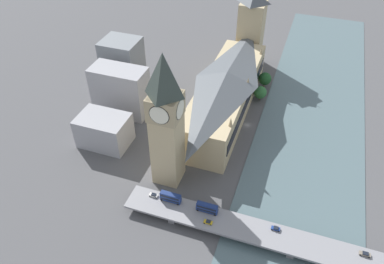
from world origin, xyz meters
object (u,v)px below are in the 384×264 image
victoria_tower (251,29)px  car_southbound_mid (208,222)px  car_northbound_mid (276,228)px  car_southbound_lead (154,195)px  double_decker_bus_mid (207,208)px  parliament_hall (226,93)px  road_bridge (293,242)px  car_northbound_tail (365,254)px  clock_tower (166,120)px  double_decker_bus_lead (171,197)px

victoria_tower → car_southbound_mid: size_ratio=15.05×
car_northbound_mid → car_southbound_lead: bearing=0.3°
double_decker_bus_mid → car_northbound_mid: size_ratio=2.59×
parliament_hall → road_bridge: bearing=122.3°
car_northbound_tail → car_southbound_lead: 95.32m
road_bridge → car_southbound_mid: (37.19, 2.93, 1.54)m
clock_tower → victoria_tower: 129.00m
car_northbound_mid → car_southbound_lead: size_ratio=0.93×
double_decker_bus_lead → car_northbound_mid: 49.49m
clock_tower → car_northbound_mid: size_ratio=18.51×
double_decker_bus_lead → car_southbound_mid: bearing=163.3°
car_northbound_mid → car_southbound_mid: 29.74m
double_decker_bus_lead → car_southbound_lead: double_decker_bus_lead is taller
double_decker_bus_lead → car_southbound_lead: (8.83, -0.05, -2.06)m
car_northbound_mid → victoria_tower: bearing=-72.8°
clock_tower → car_northbound_mid: clock_tower is taller
car_northbound_tail → victoria_tower: bearing=-60.6°
road_bridge → car_northbound_tail: size_ratio=34.27×
victoria_tower → parliament_hall: bearing=90.0°
car_northbound_tail → road_bridge: bearing=6.2°
parliament_hall → car_southbound_lead: bearing=80.8°
car_northbound_tail → double_decker_bus_lead: bearing=-0.0°
double_decker_bus_lead → car_southbound_mid: double_decker_bus_lead is taller
road_bridge → double_decker_bus_lead: (57.61, -3.20, 3.64)m
parliament_hall → victoria_tower: size_ratio=1.78×
road_bridge → double_decker_bus_lead: 57.81m
car_northbound_mid → road_bridge: bearing=156.5°
parliament_hall → car_southbound_lead: size_ratio=25.05×
road_bridge → car_northbound_mid: size_ratio=39.79×
road_bridge → double_decker_bus_lead: bearing=-3.2°
double_decker_bus_mid → double_decker_bus_lead: bearing=-0.8°
parliament_hall → car_northbound_tail: bearing=135.3°
double_decker_bus_mid → car_southbound_mid: 6.66m
car_northbound_mid → car_northbound_tail: size_ratio=0.86×
victoria_tower → car_southbound_lead: size_ratio=14.04×
clock_tower → car_northbound_mid: 68.61m
road_bridge → car_northbound_mid: (8.16, -3.54, 1.60)m
clock_tower → victoria_tower: size_ratio=1.22×
double_decker_bus_mid → car_southbound_mid: (-2.41, 5.87, -2.02)m
clock_tower → double_decker_bus_lead: bearing=114.3°
victoria_tower → car_southbound_lead: victoria_tower is taller
victoria_tower → car_southbound_mid: (-16.23, 152.31, -22.10)m
car_southbound_lead → road_bridge: bearing=177.2°
parliament_hall → car_southbound_mid: parliament_hall is taller
clock_tower → road_bridge: clock_tower is taller
road_bridge → clock_tower: bearing=-18.0°
victoria_tower → car_southbound_lead: (13.03, 146.15, -22.06)m
parliament_hall → double_decker_bus_lead: size_ratio=10.33×
car_southbound_mid → double_decker_bus_lead: bearing=-16.7°
road_bridge → victoria_tower: bearing=-70.3°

